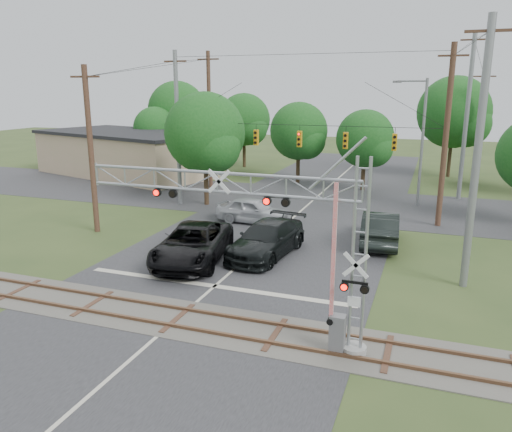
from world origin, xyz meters
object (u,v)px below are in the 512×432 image
(crossing_gantry, at_px, (269,227))
(car_dark, at_px, (267,239))
(pickup_black, at_px, (193,244))
(sedan_silver, at_px, (253,210))
(commercial_building, at_px, (128,153))
(streetlight, at_px, (420,136))
(traffic_signal_span, at_px, (313,135))

(crossing_gantry, bearing_deg, car_dark, 109.01)
(pickup_black, distance_m, sedan_silver, 8.31)
(commercial_building, bearing_deg, streetlight, 6.88)
(commercial_building, xyz_separation_m, streetlight, (29.12, -4.94, 3.08))
(traffic_signal_span, xyz_separation_m, streetlight, (6.85, 5.76, -0.37))
(traffic_signal_span, relative_size, commercial_building, 0.92)
(pickup_black, height_order, sedan_silver, pickup_black)
(traffic_signal_span, bearing_deg, car_dark, -90.73)
(pickup_black, bearing_deg, commercial_building, 119.67)
(commercial_building, bearing_deg, crossing_gantry, -32.57)
(traffic_signal_span, bearing_deg, crossing_gantry, -80.93)
(crossing_gantry, height_order, car_dark, crossing_gantry)
(crossing_gantry, relative_size, streetlight, 1.10)
(sedan_silver, bearing_deg, pickup_black, -177.94)
(crossing_gantry, height_order, sedan_silver, crossing_gantry)
(traffic_signal_span, height_order, commercial_building, traffic_signal_span)
(crossing_gantry, xyz_separation_m, sedan_silver, (-6.05, 14.96, -3.34))
(commercial_building, bearing_deg, pickup_black, -33.44)
(streetlight, bearing_deg, traffic_signal_span, -139.93)
(crossing_gantry, distance_m, car_dark, 9.93)
(crossing_gantry, xyz_separation_m, commercial_building, (-25.20, 29.06, -1.95))
(traffic_signal_span, bearing_deg, commercial_building, 154.33)
(car_dark, bearing_deg, traffic_signal_span, 95.96)
(sedan_silver, bearing_deg, streetlight, -43.18)
(car_dark, relative_size, streetlight, 0.66)
(pickup_black, bearing_deg, streetlight, 49.09)
(traffic_signal_span, bearing_deg, sedan_silver, -132.62)
(crossing_gantry, xyz_separation_m, traffic_signal_span, (-2.93, 18.36, 1.50))
(traffic_signal_span, bearing_deg, streetlight, 40.07)
(traffic_signal_span, distance_m, streetlight, 8.96)
(traffic_signal_span, bearing_deg, pickup_black, -106.40)
(pickup_black, distance_m, car_dark, 3.98)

